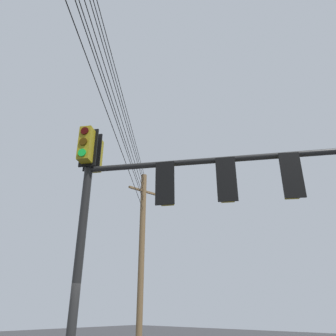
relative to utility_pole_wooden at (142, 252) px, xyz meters
name	(u,v)px	position (x,y,z in m)	size (l,w,h in m)	color
signal_mast_assembly	(153,191)	(-8.25, -8.76, -0.53)	(3.77, 5.81, 6.25)	black
utility_pole_wooden	(142,252)	(0.00, 0.00, 0.00)	(2.23, 0.36, 9.85)	brown
overhead_wire_span	(91,21)	(-10.01, -8.08, 3.91)	(20.03, 16.18, 2.62)	black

